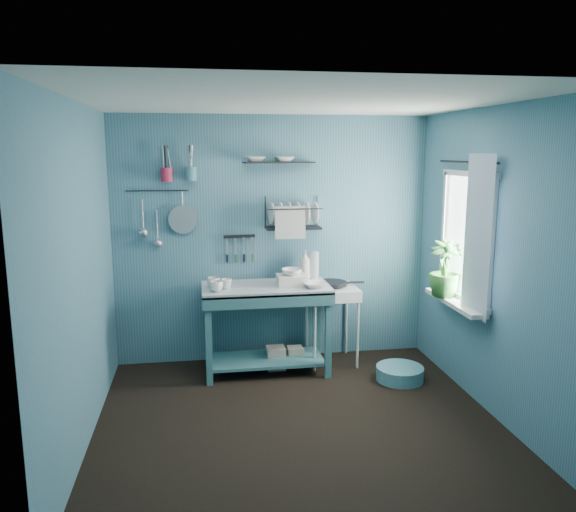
{
  "coord_description": "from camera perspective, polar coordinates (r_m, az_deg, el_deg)",
  "views": [
    {
      "loc": [
        -0.74,
        -4.12,
        2.14
      ],
      "look_at": [
        0.05,
        0.85,
        1.2
      ],
      "focal_mm": 35.0,
      "sensor_mm": 36.0,
      "label": 1
    }
  ],
  "objects": [
    {
      "name": "water_bottle",
      "position": [
        5.68,
        2.69,
        -0.94
      ],
      "size": [
        0.09,
        0.09,
        0.28
      ],
      "primitive_type": "cylinder",
      "color": "#AEBEC2",
      "rests_on": "work_counter"
    },
    {
      "name": "mug_mid",
      "position": [
        5.32,
        -6.26,
        -2.82
      ],
      "size": [
        0.14,
        0.14,
        0.09
      ],
      "primitive_type": "imported",
      "rotation": [
        0.0,
        0.0,
        0.52
      ],
      "color": "silver",
      "rests_on": "work_counter"
    },
    {
      "name": "wall_back",
      "position": [
        5.74,
        -1.51,
        1.65
      ],
      "size": [
        3.2,
        0.0,
        3.2
      ],
      "primitive_type": "plane",
      "rotation": [
        1.57,
        0.0,
        0.0
      ],
      "color": "#3B6879",
      "rests_on": "ground"
    },
    {
      "name": "shelf_bowl_left",
      "position": [
        5.55,
        -3.36,
        9.19
      ],
      "size": [
        0.23,
        0.23,
        0.05
      ],
      "primitive_type": "imported",
      "rotation": [
        0.0,
        0.0,
        0.14
      ],
      "color": "silver",
      "rests_on": "upper_shelf"
    },
    {
      "name": "floor_basin",
      "position": [
        5.54,
        11.28,
        -11.61
      ],
      "size": [
        0.45,
        0.45,
        0.13
      ],
      "primitive_type": "cylinder",
      "color": "teal",
      "rests_on": "floor"
    },
    {
      "name": "hook_rail",
      "position": [
        5.62,
        -13.15,
        6.48
      ],
      "size": [
        0.6,
        0.01,
        0.01
      ],
      "primitive_type": "cylinder",
      "rotation": [
        0.0,
        1.57,
        0.0
      ],
      "color": "black",
      "rests_on": "wall_back"
    },
    {
      "name": "shelf_bowl_right",
      "position": [
        5.59,
        -0.32,
        9.83
      ],
      "size": [
        0.21,
        0.21,
        0.05
      ],
      "primitive_type": "imported",
      "rotation": [
        0.0,
        0.0,
        -0.05
      ],
      "color": "silver",
      "rests_on": "upper_shelf"
    },
    {
      "name": "colander",
      "position": [
        5.61,
        -10.63,
        3.66
      ],
      "size": [
        0.28,
        0.03,
        0.28
      ],
      "primitive_type": "cylinder",
      "rotation": [
        1.54,
        0.0,
        0.0
      ],
      "color": "#A6AAAE",
      "rests_on": "wall_back"
    },
    {
      "name": "tub_bowl",
      "position": [
        5.4,
        0.39,
        -1.63
      ],
      "size": [
        0.2,
        0.19,
        0.06
      ],
      "primitive_type": "imported",
      "color": "silver",
      "rests_on": "wash_tub"
    },
    {
      "name": "storage_tin_large",
      "position": [
        5.7,
        -1.25,
        -10.29
      ],
      "size": [
        0.18,
        0.18,
        0.22
      ],
      "primitive_type": "cube",
      "color": "tan",
      "rests_on": "floor"
    },
    {
      "name": "hotplate_stand",
      "position": [
        5.8,
        4.43,
        -6.95
      ],
      "size": [
        0.54,
        0.54,
        0.79
      ],
      "primitive_type": "cube",
      "rotation": [
        0.0,
        0.0,
        -0.09
      ],
      "color": "silver",
      "rests_on": "floor"
    },
    {
      "name": "wash_tub",
      "position": [
        5.42,
        0.39,
        -2.46
      ],
      "size": [
        0.28,
        0.22,
        0.1
      ],
      "primitive_type": "cube",
      "color": "silver",
      "rests_on": "work_counter"
    },
    {
      "name": "ceiling",
      "position": [
        4.2,
        1.19,
        15.49
      ],
      "size": [
        3.2,
        3.2,
        0.0
      ],
      "primitive_type": "plane",
      "rotation": [
        3.14,
        0.0,
        0.0
      ],
      "color": "silver",
      "rests_on": "ground"
    },
    {
      "name": "wall_right",
      "position": [
        4.82,
        20.19,
        -0.72
      ],
      "size": [
        0.0,
        3.0,
        3.0
      ],
      "primitive_type": "plane",
      "rotation": [
        1.57,
        0.0,
        -1.57
      ],
      "color": "#3B6879",
      "rests_on": "ground"
    },
    {
      "name": "wall_left",
      "position": [
        4.3,
        -20.36,
        -2.03
      ],
      "size": [
        0.0,
        3.0,
        3.0
      ],
      "primitive_type": "plane",
      "rotation": [
        1.57,
        0.0,
        1.57
      ],
      "color": "#3B6879",
      "rests_on": "ground"
    },
    {
      "name": "window_glass",
      "position": [
        5.18,
        17.75,
        1.86
      ],
      "size": [
        0.0,
        1.1,
        1.1
      ],
      "primitive_type": "plane",
      "rotation": [
        1.57,
        0.0,
        1.57
      ],
      "color": "white",
      "rests_on": "wall_right"
    },
    {
      "name": "mug_right",
      "position": [
        5.37,
        -7.57,
        -2.69
      ],
      "size": [
        0.17,
        0.17,
        0.1
      ],
      "primitive_type": "imported",
      "rotation": [
        0.0,
        0.0,
        1.05
      ],
      "color": "silver",
      "rests_on": "work_counter"
    },
    {
      "name": "potted_plant",
      "position": [
        5.31,
        15.66,
        -1.24
      ],
      "size": [
        0.36,
        0.36,
        0.52
      ],
      "primitive_type": "imported",
      "rotation": [
        0.0,
        0.0,
        -0.3
      ],
      "color": "#2E6D2B",
      "rests_on": "windowsill"
    },
    {
      "name": "work_counter",
      "position": [
        5.53,
        -2.22,
        -7.39
      ],
      "size": [
        1.29,
        0.76,
        0.87
      ],
      "primitive_type": "cube",
      "rotation": [
        0.0,
        0.0,
        0.12
      ],
      "color": "#356A6F",
      "rests_on": "floor"
    },
    {
      "name": "soap_bottle",
      "position": [
        5.64,
        1.73,
        -0.92
      ],
      "size": [
        0.11,
        0.12,
        0.3
      ],
      "primitive_type": "imported",
      "color": "silver",
      "rests_on": "work_counter"
    },
    {
      "name": "windowsill",
      "position": [
        5.26,
        16.56,
        -4.52
      ],
      "size": [
        0.16,
        0.95,
        0.04
      ],
      "primitive_type": "cube",
      "color": "silver",
      "rests_on": "wall_right"
    },
    {
      "name": "counter_bowl",
      "position": [
        5.33,
        2.74,
        -2.94
      ],
      "size": [
        0.22,
        0.22,
        0.05
      ],
      "primitive_type": "imported",
      "color": "silver",
      "rests_on": "work_counter"
    },
    {
      "name": "curtain",
      "position": [
        4.88,
        18.67,
        1.89
      ],
      "size": [
        0.0,
        1.35,
        1.35
      ],
      "primitive_type": "plane",
      "rotation": [
        1.57,
        0.0,
        1.57
      ],
      "color": "silver",
      "rests_on": "wall_right"
    },
    {
      "name": "curtain_rod",
      "position": [
        5.11,
        17.71,
        9.08
      ],
      "size": [
        0.02,
        1.05,
        0.02
      ],
      "primitive_type": "cylinder",
      "rotation": [
        1.57,
        0.0,
        0.0
      ],
      "color": "black",
      "rests_on": "wall_right"
    },
    {
      "name": "floor",
      "position": [
        4.7,
        1.07,
        -16.5
      ],
      "size": [
        3.2,
        3.2,
        0.0
      ],
      "primitive_type": "plane",
      "color": "black",
      "rests_on": "ground"
    },
    {
      "name": "storage_tin_small",
      "position": [
        5.76,
        0.72,
        -10.17
      ],
      "size": [
        0.15,
        0.15,
        0.2
      ],
      "primitive_type": "cube",
      "color": "tan",
      "rests_on": "floor"
    },
    {
      "name": "utensil_cup_teal",
      "position": [
        5.54,
        -9.83,
        8.22
      ],
      "size": [
        0.11,
        0.11,
        0.13
      ],
      "primitive_type": "cylinder",
      "color": "teal",
      "rests_on": "wall_back"
    },
    {
      "name": "ladle_inner",
      "position": [
        5.64,
        -13.15,
        3.01
      ],
      "size": [
        0.01,
        0.01,
        0.3
      ],
      "primitive_type": "cylinder",
      "color": "#A6AAAE",
      "rests_on": "wall_back"
    },
    {
      "name": "frying_pan",
      "position": [
        5.69,
        4.49,
        -2.77
      ],
      "size": [
        0.3,
        0.3,
        0.03
      ],
      "primitive_type": "cylinder",
      "color": "black",
      "rests_on": "hotplate_stand"
    },
    {
      "name": "knife_strip",
      "position": [
        5.67,
        -4.96,
        2.0
      ],
      "size": [
        0.32,
        0.06,
        0.03
      ],
      "primitive_type": "cube",
      "rotation": [
        0.0,
        0.0,
        0.11
      ],
      "color": "black",
      "rests_on": "wall_back"
    },
    {
      "name": "wall_front",
      "position": [
        2.86,
        6.45,
        -7.6
      ],
      "size": [
        3.2,
        0.0,
        3.2
      ],
      "primitive_type": "plane",
      "rotation": [
        -1.57,
        0.0,
        0.0
      ],
      "color": "#3B6879",
      "rests_on": "ground"
    },
    {
      "name": "utensil_cup_magenta",
      "position": [
        5.55,
        -12.23,
        8.09
      ],
      "size": [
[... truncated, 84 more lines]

